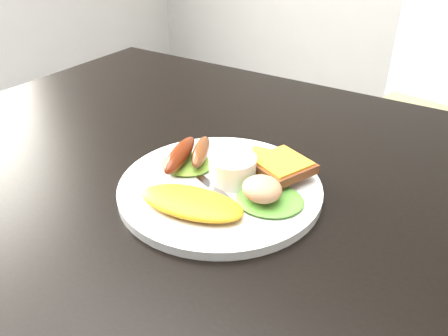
{
  "coord_description": "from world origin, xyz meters",
  "views": [
    {
      "loc": [
        0.27,
        -0.48,
        1.09
      ],
      "look_at": [
        -0.01,
        -0.05,
        0.78
      ],
      "focal_mm": 35.0,
      "sensor_mm": 36.0,
      "label": 1
    }
  ],
  "objects_px": {
    "person": "(390,10)",
    "plate": "(220,187)",
    "dining_table": "(246,184)",
    "dining_chair": "(425,122)"
  },
  "relations": [
    {
      "from": "dining_chair",
      "to": "person",
      "type": "relative_size",
      "value": 0.22
    },
    {
      "from": "dining_chair",
      "to": "person",
      "type": "height_order",
      "value": "person"
    },
    {
      "from": "plate",
      "to": "person",
      "type": "bearing_deg",
      "value": 90.95
    },
    {
      "from": "dining_chair",
      "to": "person",
      "type": "distance_m",
      "value": 0.48
    },
    {
      "from": "dining_table",
      "to": "plate",
      "type": "relative_size",
      "value": 4.34
    },
    {
      "from": "person",
      "to": "plate",
      "type": "height_order",
      "value": "person"
    },
    {
      "from": "person",
      "to": "plate",
      "type": "distance_m",
      "value": 0.87
    },
    {
      "from": "dining_chair",
      "to": "dining_table",
      "type": "bearing_deg",
      "value": -84.16
    },
    {
      "from": "person",
      "to": "dining_chair",
      "type": "bearing_deg",
      "value": -102.63
    },
    {
      "from": "dining_table",
      "to": "plate",
      "type": "xyz_separation_m",
      "value": [
        -0.01,
        -0.06,
        0.03
      ]
    }
  ]
}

